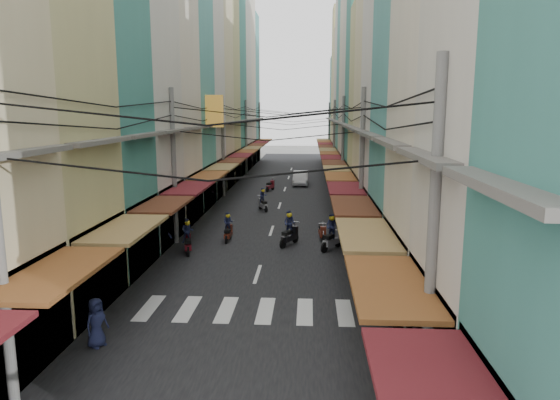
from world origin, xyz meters
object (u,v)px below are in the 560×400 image
at_px(bicycle, 418,258).
at_px(market_umbrella, 427,262).
at_px(white_car, 300,185).
at_px(traffic_sign, 389,214).

bearing_deg(bicycle, market_umbrella, 146.50).
distance_m(white_car, market_umbrella, 31.38).
relative_size(market_umbrella, traffic_sign, 0.69).
height_order(white_car, traffic_sign, traffic_sign).
xyz_separation_m(white_car, bicycle, (6.14, -24.06, 0.00)).
distance_m(white_car, bicycle, 24.83).
xyz_separation_m(market_umbrella, traffic_sign, (-0.37, 6.10, 0.40)).
relative_size(white_car, traffic_sign, 1.49).
bearing_deg(white_car, traffic_sign, -79.56).
height_order(market_umbrella, traffic_sign, traffic_sign).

